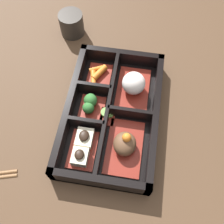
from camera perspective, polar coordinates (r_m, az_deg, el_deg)
name	(u,v)px	position (r m, az deg, el deg)	size (l,w,h in m)	color
ground_plane	(112,117)	(0.61, 0.00, -1.10)	(3.00, 3.00, 0.00)	#4C3523
bento_base	(112,116)	(0.60, 0.00, -0.89)	(0.33, 0.21, 0.01)	black
bento_rim	(111,112)	(0.59, -0.26, 0.05)	(0.33, 0.21, 0.05)	black
bowl_rice	(133,85)	(0.61, 4.69, 5.91)	(0.13, 0.08, 0.06)	maroon
bowl_stew	(125,145)	(0.55, 2.77, -7.14)	(0.13, 0.08, 0.05)	maroon
bowl_carrots	(98,75)	(0.65, -3.06, 7.97)	(0.08, 0.06, 0.02)	maroon
bowl_greens	(90,104)	(0.60, -4.76, 1.68)	(0.07, 0.06, 0.04)	maroon
bowl_tofu	(82,148)	(0.56, -6.45, -7.74)	(0.09, 0.06, 0.03)	maroon
bowl_pickles	(107,115)	(0.59, -1.06, -0.71)	(0.04, 0.03, 0.01)	maroon
tea_cup	(72,23)	(0.75, -8.80, 18.52)	(0.06, 0.06, 0.06)	#2D2823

